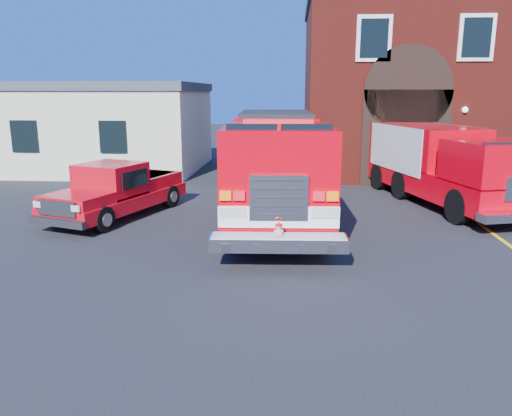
# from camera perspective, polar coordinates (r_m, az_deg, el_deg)

# --- Properties ---
(ground) EXTENTS (100.00, 100.00, 0.00)m
(ground) POSITION_cam_1_polar(r_m,az_deg,el_deg) (12.97, 0.39, -4.40)
(ground) COLOR black
(ground) RESTS_ON ground
(parking_stripe_near) EXTENTS (0.12, 3.00, 0.01)m
(parking_stripe_near) POSITION_cam_1_polar(r_m,az_deg,el_deg) (15.01, 26.32, -3.33)
(parking_stripe_near) COLOR yellow
(parking_stripe_near) RESTS_ON ground
(parking_stripe_mid) EXTENTS (0.12, 3.00, 0.01)m
(parking_stripe_mid) POSITION_cam_1_polar(r_m,az_deg,el_deg) (17.73, 22.78, -0.62)
(parking_stripe_mid) COLOR yellow
(parking_stripe_mid) RESTS_ON ground
(parking_stripe_far) EXTENTS (0.12, 3.00, 0.01)m
(parking_stripe_far) POSITION_cam_1_polar(r_m,az_deg,el_deg) (20.53, 20.20, 1.36)
(parking_stripe_far) COLOR yellow
(parking_stripe_far) RESTS_ON ground
(fire_station) EXTENTS (15.20, 10.20, 8.45)m
(fire_station) POSITION_cam_1_polar(r_m,az_deg,el_deg) (27.56, 22.05, 12.92)
(fire_station) COLOR maroon
(fire_station) RESTS_ON ground
(side_building) EXTENTS (10.20, 8.20, 4.35)m
(side_building) POSITION_cam_1_polar(r_m,az_deg,el_deg) (27.23, -17.15, 8.97)
(side_building) COLOR beige
(side_building) RESTS_ON ground
(fire_engine) EXTENTS (3.40, 10.63, 3.24)m
(fire_engine) POSITION_cam_1_polar(r_m,az_deg,el_deg) (16.03, 2.32, 5.13)
(fire_engine) COLOR black
(fire_engine) RESTS_ON ground
(pickup_truck) EXTENTS (3.53, 5.66, 1.74)m
(pickup_truck) POSITION_cam_1_polar(r_m,az_deg,el_deg) (16.51, -15.57, 1.89)
(pickup_truck) COLOR black
(pickup_truck) RESTS_ON ground
(secondary_truck) EXTENTS (4.57, 8.63, 2.68)m
(secondary_truck) POSITION_cam_1_polar(r_m,az_deg,el_deg) (18.95, 20.62, 4.88)
(secondary_truck) COLOR black
(secondary_truck) RESTS_ON ground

